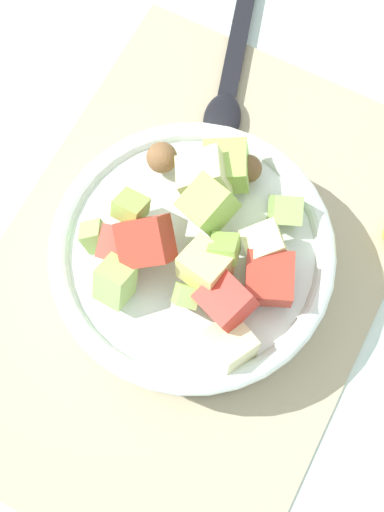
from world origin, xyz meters
name	(u,v)px	position (x,y,z in m)	size (l,w,h in m)	color
ground_plane	(187,273)	(0.00, 0.00, 0.00)	(2.40, 2.40, 0.00)	silver
placemat	(187,272)	(0.00, 0.00, 0.00)	(0.48, 0.33, 0.01)	tan
salad_bowl	(193,258)	(0.00, 0.01, 0.05)	(0.23, 0.23, 0.12)	white
serving_spoon	(232,72)	(-0.20, -0.06, 0.01)	(0.24, 0.10, 0.01)	black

